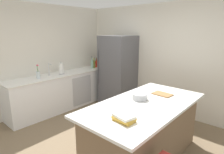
{
  "coord_description": "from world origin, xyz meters",
  "views": [
    {
      "loc": [
        1.99,
        -1.98,
        1.98
      ],
      "look_at": [
        -0.66,
        0.97,
        1.0
      ],
      "focal_mm": 30.54,
      "sensor_mm": 36.0,
      "label": 1
    }
  ],
  "objects": [
    {
      "name": "wall_left",
      "position": [
        -2.45,
        0.0,
        1.3
      ],
      "size": [
        0.1,
        6.0,
        2.6
      ],
      "primitive_type": "cube",
      "color": "silver",
      "rests_on": "ground_plane"
    },
    {
      "name": "counter_run_left",
      "position": [
        -2.09,
        0.68,
        0.46
      ],
      "size": [
        0.65,
        2.87,
        0.91
      ],
      "color": "white",
      "rests_on": "ground_plane"
    },
    {
      "name": "vinegar_bottle",
      "position": [
        -2.12,
        1.91,
        1.02
      ],
      "size": [
        0.05,
        0.05,
        0.27
      ],
      "color": "#994C23",
      "rests_on": "counter_run_left"
    },
    {
      "name": "ground_plane",
      "position": [
        0.0,
        0.0,
        0.0
      ],
      "size": [
        7.2,
        7.2,
        0.0
      ],
      "primitive_type": "plane",
      "color": "#7A664C"
    },
    {
      "name": "cutting_board",
      "position": [
        0.58,
        0.88,
        0.92
      ],
      "size": [
        0.33,
        0.23,
        0.02
      ],
      "color": "#9E7042",
      "rests_on": "kitchen_island"
    },
    {
      "name": "gin_bottle",
      "position": [
        -2.0,
        1.61,
        1.04
      ],
      "size": [
        0.07,
        0.07,
        0.34
      ],
      "color": "#8CB79E",
      "rests_on": "counter_run_left"
    },
    {
      "name": "olive_oil_bottle",
      "position": [
        -2.02,
        1.71,
        1.03
      ],
      "size": [
        0.06,
        0.06,
        0.3
      ],
      "color": "olive",
      "rests_on": "counter_run_left"
    },
    {
      "name": "mixing_bowl",
      "position": [
        0.42,
        0.42,
        0.96
      ],
      "size": [
        0.24,
        0.24,
        0.1
      ],
      "color": "#B2B5BA",
      "rests_on": "kitchen_island"
    },
    {
      "name": "wall_rear",
      "position": [
        0.0,
        2.25,
        1.3
      ],
      "size": [
        6.0,
        0.1,
        2.6
      ],
      "primitive_type": "cube",
      "color": "silver",
      "rests_on": "ground_plane"
    },
    {
      "name": "paper_towel_roll",
      "position": [
        -2.05,
        0.62,
        1.05
      ],
      "size": [
        0.14,
        0.14,
        0.31
      ],
      "color": "gray",
      "rests_on": "counter_run_left"
    },
    {
      "name": "hot_sauce_bottle",
      "position": [
        -2.05,
        1.81,
        1.01
      ],
      "size": [
        0.05,
        0.05,
        0.23
      ],
      "color": "red",
      "rests_on": "counter_run_left"
    },
    {
      "name": "kitchen_island",
      "position": [
        0.56,
        0.34,
        0.46
      ],
      "size": [
        1.07,
        2.12,
        0.91
      ],
      "color": "#7A6047",
      "rests_on": "ground_plane"
    },
    {
      "name": "flower_vase",
      "position": [
        -2.05,
        0.02,
        1.02
      ],
      "size": [
        0.09,
        0.09,
        0.32
      ],
      "color": "silver",
      "rests_on": "counter_run_left"
    },
    {
      "name": "whiskey_bottle",
      "position": [
        -2.12,
        2.0,
        1.02
      ],
      "size": [
        0.08,
        0.08,
        0.28
      ],
      "color": "brown",
      "rests_on": "counter_run_left"
    },
    {
      "name": "cookbook_stack",
      "position": [
        0.69,
        -0.32,
        0.95
      ],
      "size": [
        0.27,
        0.22,
        0.08
      ],
      "color": "gold",
      "rests_on": "kitchen_island"
    },
    {
      "name": "sink_faucet",
      "position": [
        -2.14,
        0.35,
        1.07
      ],
      "size": [
        0.15,
        0.05,
        0.3
      ],
      "color": "silver",
      "rests_on": "counter_run_left"
    },
    {
      "name": "refrigerator",
      "position": [
        -1.22,
        1.83,
        0.92
      ],
      "size": [
        0.81,
        0.77,
        1.84
      ],
      "color": "#56565B",
      "rests_on": "ground_plane"
    }
  ]
}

